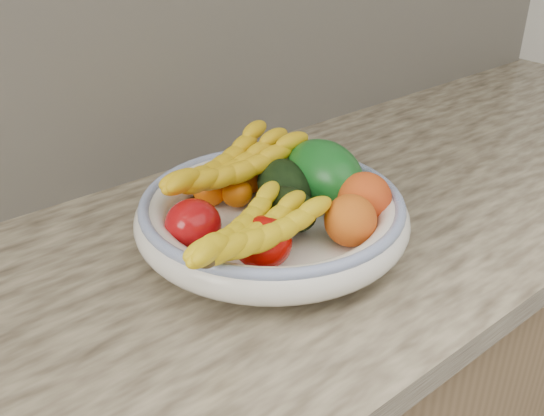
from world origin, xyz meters
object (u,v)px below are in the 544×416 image
at_px(banana_bunch_back, 231,171).
at_px(banana_bunch_front, 253,237).
at_px(green_mango, 323,174).
at_px(fruit_bowl, 272,215).

bearing_deg(banana_bunch_back, banana_bunch_front, -130.01).
relative_size(banana_bunch_back, banana_bunch_front, 1.12).
bearing_deg(banana_bunch_back, green_mango, -46.11).
distance_m(fruit_bowl, green_mango, 0.11).
bearing_deg(banana_bunch_front, fruit_bowl, 21.61).
bearing_deg(banana_bunch_front, green_mango, 5.28).
height_order(fruit_bowl, banana_bunch_front, banana_bunch_front).
xyz_separation_m(green_mango, banana_bunch_front, (-0.20, -0.08, 0.01)).
height_order(fruit_bowl, green_mango, green_mango).
bearing_deg(fruit_bowl, banana_bunch_front, -141.39).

